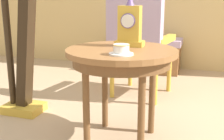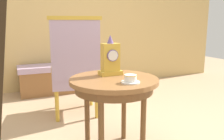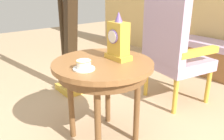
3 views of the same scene
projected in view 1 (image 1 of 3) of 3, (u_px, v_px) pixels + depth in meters
name	position (u px, v px, depth m)	size (l,w,h in m)	color
side_table	(121.00, 61.00, 1.83)	(0.71, 0.71, 0.64)	brown
teacup_left	(121.00, 50.00, 1.62)	(0.14, 0.14, 0.06)	white
mantel_clock	(130.00, 26.00, 1.88)	(0.19, 0.11, 0.34)	gold
armchair	(139.00, 37.00, 2.67)	(0.62, 0.61, 1.14)	#B299B7
harp	(21.00, 22.00, 2.25)	(0.40, 0.24, 1.88)	gold
window_bench	(145.00, 54.00, 3.79)	(0.93, 0.40, 0.44)	#B299B7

